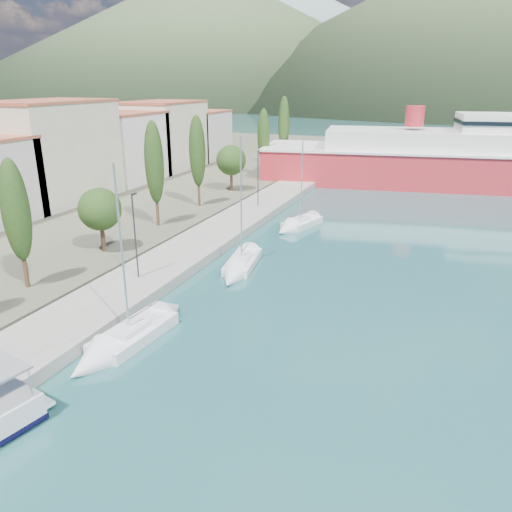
% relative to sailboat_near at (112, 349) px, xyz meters
% --- Properties ---
extents(ground, '(1400.00, 1400.00, 0.00)m').
position_rel_sailboat_near_xyz_m(ground, '(5.01, 114.67, -0.30)').
color(ground, '#245658').
extents(quay, '(5.00, 88.00, 0.80)m').
position_rel_sailboat_near_xyz_m(quay, '(-3.99, 20.67, 0.10)').
color(quay, gray).
rests_on(quay, ground).
extents(town_buildings, '(9.20, 69.20, 11.30)m').
position_rel_sailboat_near_xyz_m(town_buildings, '(-26.99, 31.58, 5.27)').
color(town_buildings, beige).
rests_on(town_buildings, land_strip).
extents(tree_row, '(3.76, 62.19, 11.00)m').
position_rel_sailboat_near_xyz_m(tree_row, '(-10.14, 27.53, 5.46)').
color(tree_row, '#47301E').
rests_on(tree_row, land_strip).
extents(lamp_posts, '(0.15, 47.55, 6.06)m').
position_rel_sailboat_near_xyz_m(lamp_posts, '(-3.99, 8.35, 3.78)').
color(lamp_posts, '#2D2D33').
rests_on(lamp_posts, quay).
extents(sailboat_near, '(2.89, 7.88, 11.11)m').
position_rel_sailboat_near_xyz_m(sailboat_near, '(0.00, 0.00, 0.00)').
color(sailboat_near, silver).
rests_on(sailboat_near, ground).
extents(sailboat_mid, '(3.24, 7.93, 11.09)m').
position_rel_sailboat_near_xyz_m(sailboat_mid, '(1.51, 13.49, -0.02)').
color(sailboat_mid, silver).
rests_on(sailboat_mid, ground).
extents(sailboat_far, '(3.76, 6.92, 9.70)m').
position_rel_sailboat_near_xyz_m(sailboat_far, '(1.88, 26.58, -0.02)').
color(sailboat_far, silver).
rests_on(sailboat_far, ground).
extents(ferry, '(58.29, 21.27, 11.34)m').
position_rel_sailboat_near_xyz_m(ferry, '(18.11, 56.04, 3.15)').
color(ferry, '#B7242E').
rests_on(ferry, ground).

